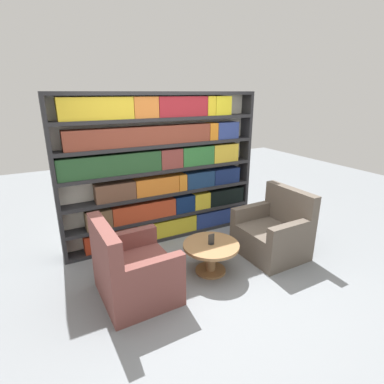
# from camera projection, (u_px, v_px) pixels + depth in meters

# --- Properties ---
(ground_plane) EXTENTS (14.00, 14.00, 0.00)m
(ground_plane) POSITION_uv_depth(u_px,v_px,m) (204.00, 277.00, 3.85)
(ground_plane) COLOR gray
(bookshelf) EXTENTS (3.10, 0.30, 2.27)m
(bookshelf) POSITION_uv_depth(u_px,v_px,m) (163.00, 170.00, 4.59)
(bookshelf) COLOR silver
(bookshelf) RESTS_ON ground_plane
(armchair_left) EXTENTS (0.83, 0.92, 0.96)m
(armchair_left) POSITION_uv_depth(u_px,v_px,m) (133.00, 272.00, 3.40)
(armchair_left) COLOR brown
(armchair_left) RESTS_ON ground_plane
(armchair_right) EXTENTS (0.82, 0.91, 0.96)m
(armchair_right) POSITION_uv_depth(u_px,v_px,m) (273.00, 233.00, 4.33)
(armchair_right) COLOR brown
(armchair_right) RESTS_ON ground_plane
(coffee_table) EXTENTS (0.73, 0.73, 0.40)m
(coffee_table) POSITION_uv_depth(u_px,v_px,m) (211.00, 252.00, 3.89)
(coffee_table) COLOR olive
(coffee_table) RESTS_ON ground_plane
(table_sign) EXTENTS (0.09, 0.06, 0.14)m
(table_sign) POSITION_uv_depth(u_px,v_px,m) (211.00, 240.00, 3.83)
(table_sign) COLOR black
(table_sign) RESTS_ON coffee_table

